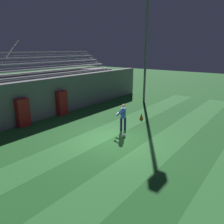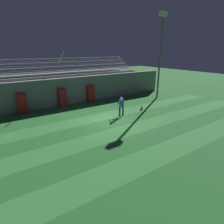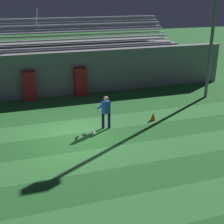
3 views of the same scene
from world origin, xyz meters
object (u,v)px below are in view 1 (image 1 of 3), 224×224
Objects in this scene: padding_pillar_gate_left at (23,113)px; goalkeeper at (123,116)px; traffic_cone at (141,116)px; soccer_ball at (124,135)px; padding_pillar_gate_right at (62,103)px; floodlight_pole at (146,37)px.

goalkeeper is at bearing -59.73° from padding_pillar_gate_left.
traffic_cone is at bearing -42.04° from padding_pillar_gate_left.
goalkeeper is at bearing 38.09° from soccer_ball.
padding_pillar_gate_right is 4.33× the size of traffic_cone.
goalkeeper is 1.33m from soccer_ball.
padding_pillar_gate_right is 1.09× the size of goalkeeper.
padding_pillar_gate_right reaches higher than soccer_ball.
floodlight_pole is 10.65m from soccer_ball.
padding_pillar_gate_right is at bearing 159.80° from floodlight_pole.
goalkeeper is 2.78m from traffic_cone.
floodlight_pole is 22.33× the size of traffic_cone.
goalkeeper reaches higher than traffic_cone.
padding_pillar_gate_left is 6.43m from goalkeeper.
floodlight_pole is at bearing -20.20° from padding_pillar_gate_right.
padding_pillar_gate_left is at bearing 165.51° from floodlight_pole.
padding_pillar_gate_right is 6.29m from soccer_ball.
padding_pillar_gate_left is 1.09× the size of goalkeeper.
soccer_ball is at bearing -141.91° from goalkeeper.
floodlight_pole is 5.62× the size of goalkeeper.
goalkeeper is 7.59× the size of soccer_ball.
padding_pillar_gate_left is at bearing 137.96° from traffic_cone.
padding_pillar_gate_left reaches higher than goalkeeper.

